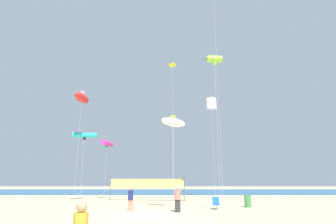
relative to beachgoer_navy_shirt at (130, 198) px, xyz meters
The scene contains 15 objects.
ground_plane 3.26m from the beachgoer_navy_shirt, 66.06° to the right, with size 120.00×120.00×0.00m, color #D1BC89.
ocean_band 27.78m from the beachgoer_navy_shirt, 87.37° to the left, with size 120.00×20.00×0.01m, color #28608C.
beachgoer_navy_shirt is the anchor object (origin of this frame).
beachgoer_coral_shirt 3.52m from the beachgoer_navy_shirt, 16.47° to the right, with size 0.41×0.41×1.80m.
folding_beach_chair 6.40m from the beachgoer_navy_shirt, ahead, with size 0.52×0.65×0.89m.
trash_barrel 9.36m from the beachgoer_navy_shirt, 13.28° to the left, with size 0.53×0.53×0.93m, color #3F7F4C.
volleyball_net 8.27m from the beachgoer_navy_shirt, 86.37° to the left, with size 7.73×1.07×2.40m.
beach_handbag 5.47m from the beachgoer_navy_shirt, 11.15° to the left, with size 0.37×0.19×0.30m, color #99B28C.
kite_white_inflatable 6.37m from the beachgoer_navy_shirt, ahead, with size 2.12×1.09×6.98m.
kite_red_inflatable 12.12m from the beachgoer_navy_shirt, 138.01° to the left, with size 1.30×2.62×10.73m.
kite_white_box 17.88m from the beachgoer_navy_shirt, 55.66° to the left, with size 1.21×1.21×12.05m.
kite_magenta_tube 11.40m from the beachgoer_navy_shirt, 113.45° to the left, with size 0.96×2.51×6.30m.
kite_yellow_diamond 15.95m from the beachgoer_navy_shirt, 67.32° to the left, with size 0.94×0.95×14.86m.
kite_cyan_tube 11.17m from the beachgoer_navy_shirt, 128.81° to the left, with size 2.55×0.72×6.90m.
kite_lime_tube 13.16m from the beachgoer_navy_shirt, ahead, with size 1.31×0.67×12.51m.
Camera 1 is at (1.44, -17.58, 2.27)m, focal length 28.81 mm.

